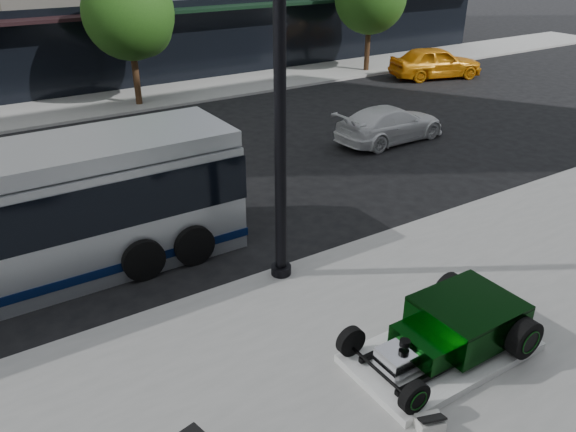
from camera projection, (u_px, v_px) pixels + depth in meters
ground at (270, 226)px, 14.73m from camera, size 120.00×120.00×0.00m
sidewalk_far at (111, 103)px, 25.26m from camera, size 70.00×4.00×0.12m
street_trees at (132, 17)px, 23.45m from camera, size 29.80×3.80×5.70m
display_plinth at (441, 352)px, 9.99m from camera, size 3.40×1.80×0.15m
hot_rod at (458, 323)px, 9.92m from camera, size 3.22×2.00×0.81m
info_plaque at (430, 423)px, 8.47m from camera, size 0.48×0.41×0.31m
lamppost at (280, 109)px, 10.77m from camera, size 0.44×0.44×8.06m
white_sedan at (390, 124)px, 20.55m from camera, size 4.51×2.00×1.29m
yellow_taxi at (436, 62)px, 29.58m from camera, size 5.18×3.27×1.64m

